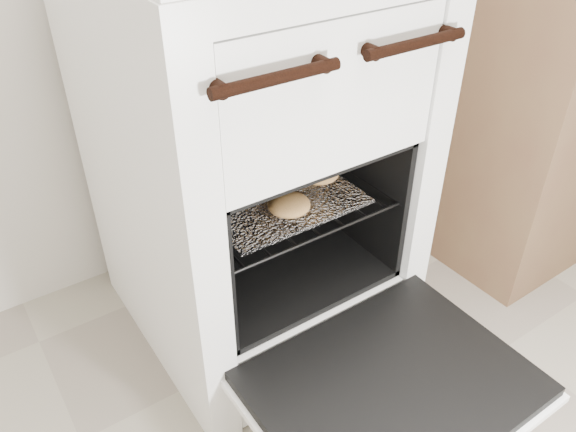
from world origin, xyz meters
name	(u,v)px	position (x,y,z in m)	size (l,w,h in m)	color
stove	(252,169)	(-0.13, 1.17, 0.45)	(0.60, 0.67, 0.92)	white
oven_door	(392,387)	(-0.13, 0.66, 0.20)	(0.54, 0.42, 0.04)	black
oven_rack	(268,192)	(-0.13, 1.10, 0.42)	(0.44, 0.42, 0.01)	black
foil_sheet	(273,194)	(-0.13, 1.08, 0.42)	(0.34, 0.30, 0.01)	white
baked_rolls	(292,168)	(-0.06, 1.12, 0.45)	(0.26, 0.29, 0.05)	tan
counter	(553,73)	(0.91, 1.11, 0.48)	(0.95, 0.63, 0.95)	brown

